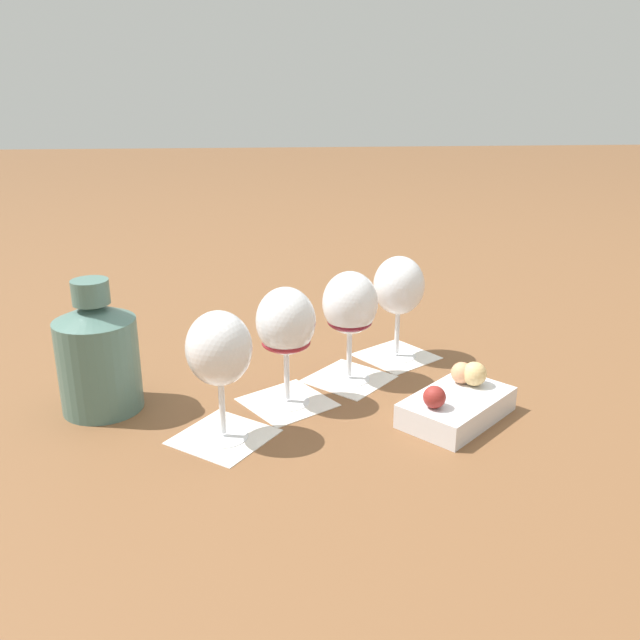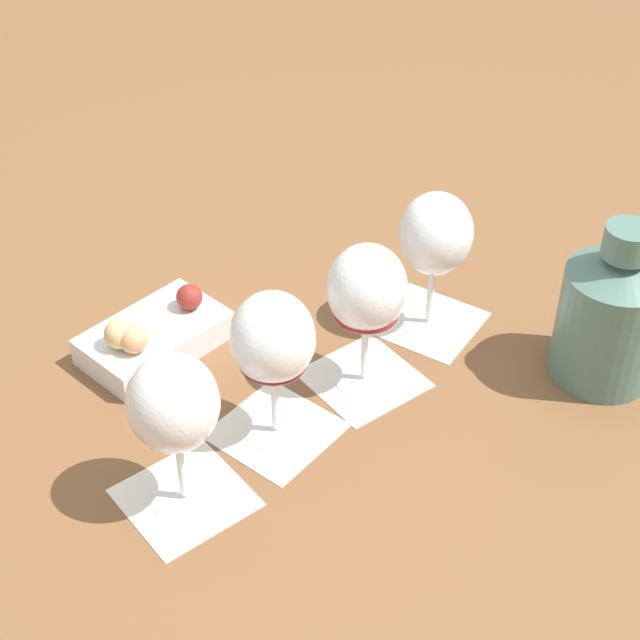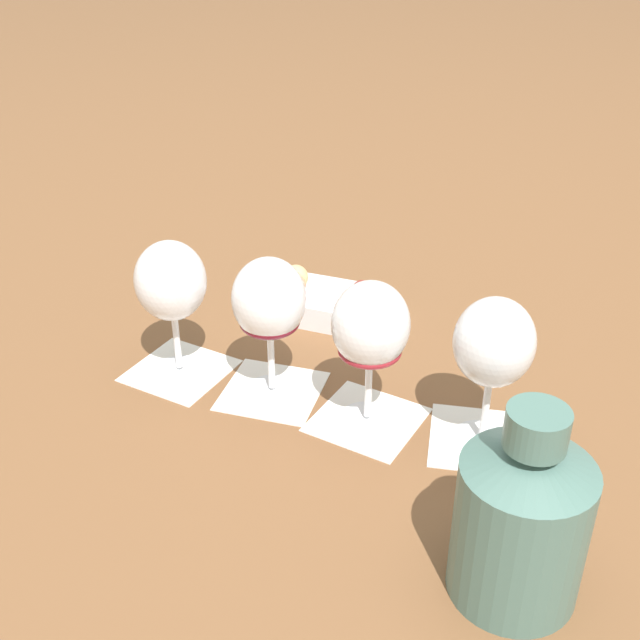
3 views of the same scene
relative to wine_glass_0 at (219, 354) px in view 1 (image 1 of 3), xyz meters
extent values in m
plane|color=brown|center=(0.14, 0.13, -0.12)|extent=(8.00, 8.00, 0.00)
cube|color=silver|center=(0.00, 0.00, -0.12)|extent=(0.16, 0.16, 0.00)
cube|color=silver|center=(0.09, 0.10, -0.12)|extent=(0.16, 0.16, 0.00)
cube|color=silver|center=(0.19, 0.17, -0.12)|extent=(0.16, 0.16, 0.00)
cube|color=silver|center=(0.28, 0.26, -0.12)|extent=(0.16, 0.16, 0.00)
cylinder|color=white|center=(0.00, 0.00, -0.12)|extent=(0.07, 0.07, 0.01)
cylinder|color=white|center=(0.00, 0.00, -0.07)|extent=(0.01, 0.01, 0.08)
ellipsoid|color=white|center=(0.00, 0.00, 0.01)|extent=(0.09, 0.09, 0.10)
ellipsoid|color=#D25862|center=(0.00, 0.00, -0.02)|extent=(0.07, 0.07, 0.04)
cylinder|color=white|center=(0.09, 0.10, -0.12)|extent=(0.07, 0.07, 0.01)
cylinder|color=white|center=(0.09, 0.10, -0.07)|extent=(0.01, 0.01, 0.08)
ellipsoid|color=white|center=(0.09, 0.10, 0.01)|extent=(0.09, 0.09, 0.10)
ellipsoid|color=maroon|center=(0.09, 0.10, -0.02)|extent=(0.07, 0.07, 0.02)
cylinder|color=white|center=(0.19, 0.17, -0.12)|extent=(0.07, 0.07, 0.01)
cylinder|color=white|center=(0.19, 0.17, -0.07)|extent=(0.01, 0.01, 0.08)
ellipsoid|color=white|center=(0.19, 0.17, 0.01)|extent=(0.09, 0.09, 0.10)
ellipsoid|color=maroon|center=(0.19, 0.17, -0.02)|extent=(0.07, 0.07, 0.03)
cylinder|color=white|center=(0.28, 0.26, -0.12)|extent=(0.07, 0.07, 0.01)
cylinder|color=white|center=(0.28, 0.26, -0.07)|extent=(0.01, 0.01, 0.08)
ellipsoid|color=white|center=(0.28, 0.26, 0.01)|extent=(0.09, 0.09, 0.10)
ellipsoid|color=#4A1221|center=(0.28, 0.26, -0.01)|extent=(0.07, 0.07, 0.04)
cylinder|color=#4C7066|center=(-0.18, 0.10, -0.05)|extent=(0.11, 0.11, 0.14)
cone|color=#4C7066|center=(-0.18, 0.10, 0.03)|extent=(0.11, 0.11, 0.02)
cylinder|color=#4C7066|center=(-0.18, 0.10, 0.06)|extent=(0.05, 0.05, 0.03)
cube|color=silver|center=(0.33, 0.03, -0.10)|extent=(0.19, 0.18, 0.04)
sphere|color=#DBB775|center=(0.36, 0.06, -0.07)|extent=(0.04, 0.04, 0.04)
sphere|color=tan|center=(0.34, 0.07, -0.07)|extent=(0.03, 0.03, 0.03)
sphere|color=maroon|center=(0.28, 0.00, -0.07)|extent=(0.03, 0.03, 0.03)
camera|label=1|loc=(0.06, -0.81, 0.33)|focal=38.00mm
camera|label=2|loc=(0.20, 0.92, 0.62)|focal=55.00mm
camera|label=3|loc=(-0.55, 0.48, 0.45)|focal=45.00mm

